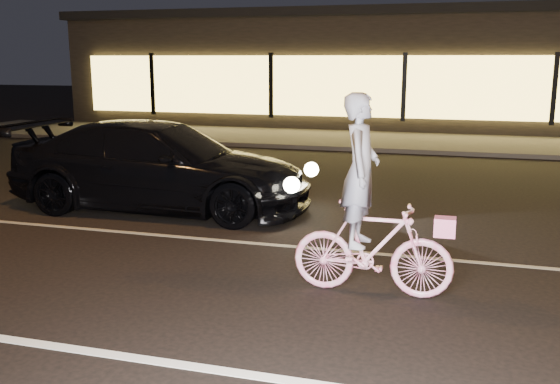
% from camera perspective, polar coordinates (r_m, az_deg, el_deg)
% --- Properties ---
extents(ground, '(90.00, 90.00, 0.00)m').
position_cam_1_polar(ground, '(6.66, -1.09, -10.12)').
color(ground, black).
rests_on(ground, ground).
extents(lane_stripe_near, '(60.00, 0.12, 0.01)m').
position_cam_1_polar(lane_stripe_near, '(5.38, -6.02, -15.85)').
color(lane_stripe_near, silver).
rests_on(lane_stripe_near, ground).
extents(lane_stripe_far, '(60.00, 0.10, 0.01)m').
position_cam_1_polar(lane_stripe_far, '(8.48, 2.95, -5.15)').
color(lane_stripe_far, gray).
rests_on(lane_stripe_far, ground).
extents(sidewalk, '(30.00, 4.00, 0.12)m').
position_cam_1_polar(sidewalk, '(19.13, 10.59, 4.56)').
color(sidewalk, '#383533').
rests_on(sidewalk, ground).
extents(storefront, '(25.40, 8.42, 4.20)m').
position_cam_1_polar(storefront, '(24.92, 12.21, 11.03)').
color(storefront, black).
rests_on(storefront, ground).
extents(cyclist, '(1.73, 0.60, 2.18)m').
position_cam_1_polar(cyclist, '(6.75, 8.15, -2.99)').
color(cyclist, '#F33577').
rests_on(cyclist, ground).
extents(sedan, '(5.16, 2.16, 1.48)m').
position_cam_1_polar(sedan, '(10.70, -10.84, 2.35)').
color(sedan, black).
rests_on(sedan, ground).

